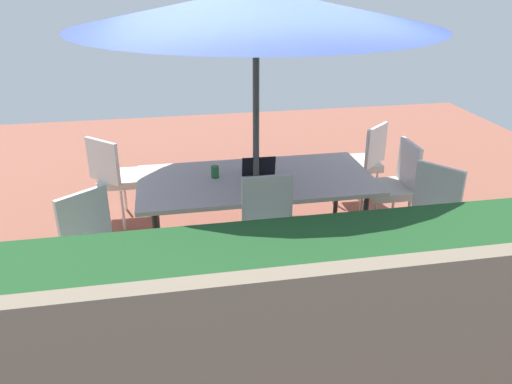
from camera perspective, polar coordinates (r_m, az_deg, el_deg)
The scene contains 12 objects.
ground_plane at distance 5.18m, azimuth 0.00°, elevation -5.95°, with size 10.00×10.00×0.02m, color #935442.
hedge_row at distance 3.13m, azimuth 7.60°, elevation -15.82°, with size 6.30×0.87×1.17m, color #1E4C23.
dining_table at distance 4.88m, azimuth 0.00°, elevation 1.09°, with size 2.24×1.11×0.72m.
patio_umbrella at distance 4.50m, azimuth 0.00°, elevation 19.85°, with size 3.15×3.15×2.42m.
chair_northwest at distance 4.77m, azimuth 18.70°, elevation -2.51°, with size 0.58×0.58×0.98m.
chair_northeast at distance 4.22m, azimuth -17.35°, elevation -5.91°, with size 0.58×0.58×0.98m.
chair_west at distance 5.36m, azimuth 15.11°, elevation 0.93°, with size 0.47×0.46×0.98m.
chair_southwest at distance 5.95m, azimuth 11.86°, elevation 3.55°, with size 0.58×0.59×0.98m.
chair_southeast at distance 5.59m, azimuth -15.42°, elevation 1.85°, with size 0.59×0.59×0.98m.
chair_north at distance 4.28m, azimuth 1.65°, elevation -4.26°, with size 0.46×0.46×0.98m.
laptop at distance 4.92m, azimuth 0.18°, elevation 2.43°, with size 0.33×0.26×0.21m.
cup at distance 4.87m, azimuth -4.63°, elevation 2.27°, with size 0.08×0.08×0.11m, color #286B33.
Camera 1 is at (0.83, 4.41, 2.58)m, focal length 35.67 mm.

